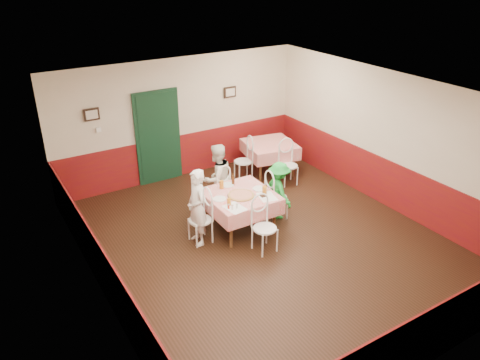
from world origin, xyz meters
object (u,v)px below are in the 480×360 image
wallet (263,196)px  chair_far (219,191)px  glass_a (229,202)px  diner_far (217,178)px  second_table (270,158)px  chair_left (200,220)px  main_table (240,212)px  diner_right (279,191)px  chair_second_b (288,166)px  pizza (241,195)px  chair_near (265,228)px  glass_b (264,190)px  chair_right (277,198)px  beer_bottle (233,179)px  diner_left (197,208)px  chair_second_a (243,162)px  glass_c (222,184)px

wallet → chair_far: bearing=105.8°
glass_a → diner_far: (0.40, 1.17, -0.10)m
second_table → chair_left: 3.39m
main_table → diner_right: (0.90, -0.01, 0.22)m
second_table → chair_second_b: (0.00, -0.75, 0.08)m
chair_left → pizza: 0.89m
chair_near → diner_right: diner_right is taller
glass_b → main_table: bearing=148.7°
chair_right → beer_bottle: (-0.75, 0.43, 0.42)m
main_table → diner_left: bearing=179.5°
chair_left → diner_left: bearing=-89.9°
chair_second_b → glass_a: 2.78m
chair_far → main_table: bearing=78.8°
chair_near → chair_second_a: size_ratio=1.00×
chair_right → diner_far: bearing=48.2°
main_table → chair_second_b: 2.28m
second_table → diner_far: diner_far is taller
beer_bottle → diner_right: bearing=-28.0°
chair_second_a → pizza: size_ratio=1.84×
chair_left → pizza: chair_left is taller
glass_a → glass_b: bearing=2.2°
chair_right → diner_left: (-1.75, 0.02, 0.28)m
chair_second_b → diner_left: diner_left is taller
chair_second_b → glass_c: bearing=-151.2°
chair_near → chair_second_b: (1.99, 1.96, 0.00)m
second_table → wallet: 2.76m
glass_b → glass_a: bearing=-177.8°
beer_bottle → diner_left: (-1.00, -0.41, -0.14)m
chair_far → chair_second_b: bearing=176.8°
chair_far → beer_bottle: 0.61m
chair_far → glass_a: 1.25m
second_table → chair_second_b: size_ratio=1.24×
pizza → beer_bottle: bearing=76.2°
chair_second_a → glass_a: (-1.63, -2.13, 0.38)m
chair_far → pizza: 0.98m
chair_left → glass_a: 0.65m
glass_c → diner_far: 0.55m
chair_second_a → pizza: 2.33m
glass_c → diner_left: diner_left is taller
second_table → chair_far: (-1.98, -1.01, 0.08)m
main_table → second_table: (1.99, 1.86, 0.00)m
main_table → pizza: size_ratio=2.50×
pizza → chair_second_a: bearing=56.9°
chair_right → glass_b: glass_b is taller
chair_second_b → beer_bottle: size_ratio=4.18×
beer_bottle → chair_second_a: bearing=51.7°
main_table → chair_near: size_ratio=1.36×
main_table → glass_c: 0.63m
glass_a → diner_far: diner_far is taller
chair_left → chair_near: 1.20m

